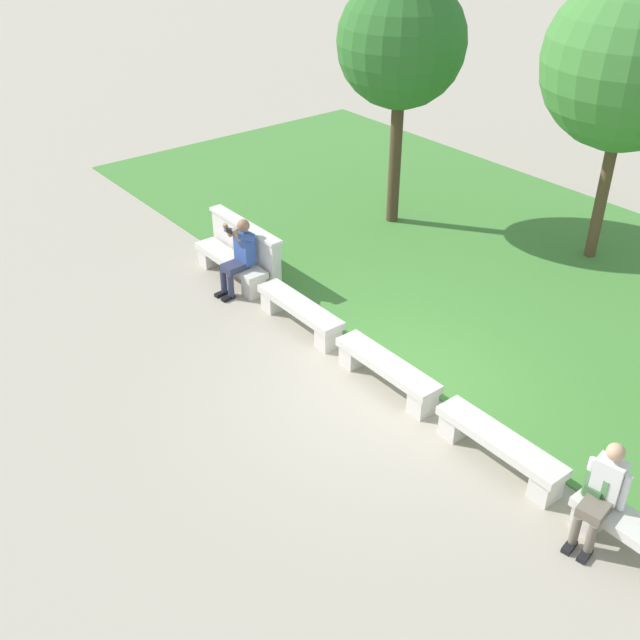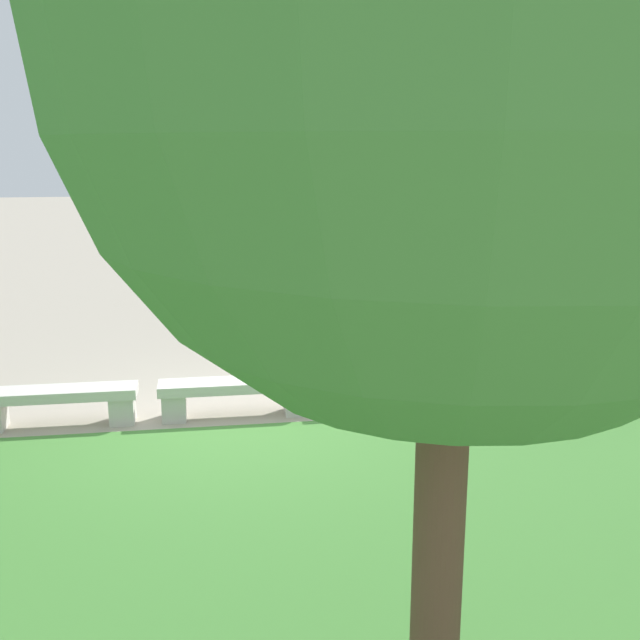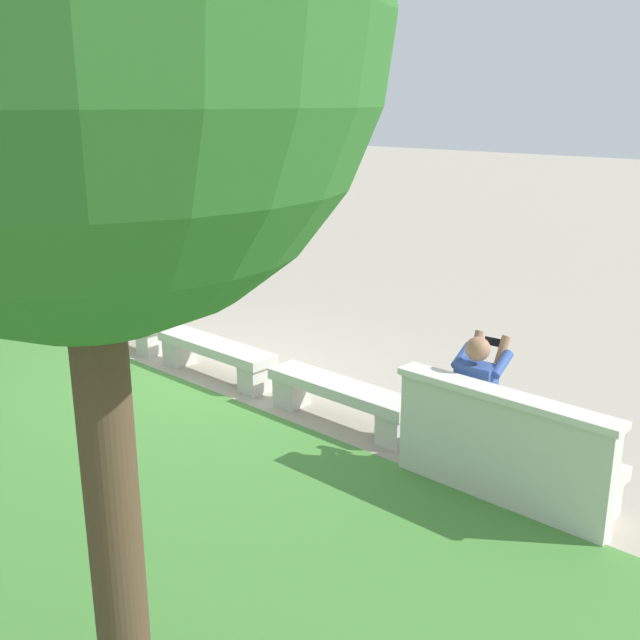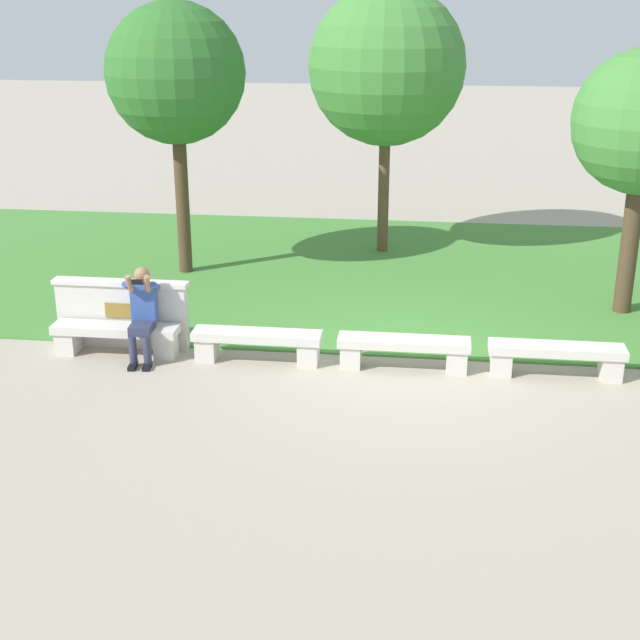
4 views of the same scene
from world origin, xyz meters
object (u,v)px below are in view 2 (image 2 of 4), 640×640
person_photographer (525,344)px  bench_near (402,385)px  bench_main (559,377)px  bench_mid (236,393)px  bench_far (57,401)px  tree_right_background (459,29)px

person_photographer → bench_near: bearing=2.8°
bench_main → bench_mid: 4.11m
bench_main → person_photographer: bearing=-9.8°
bench_main → bench_far: size_ratio=1.00×
bench_mid → person_photographer: (-3.66, -0.08, 0.44)m
bench_main → tree_right_background: (3.48, 5.87, 3.30)m
tree_right_background → bench_far: bearing=-65.4°
bench_far → tree_right_background: size_ratio=0.36×
bench_near → person_photographer: size_ratio=1.38×
bench_main → bench_far: (6.17, 0.00, 0.00)m
tree_right_background → bench_near: bearing=-103.6°
bench_far → person_photographer: size_ratio=1.38×
bench_main → bench_mid: bearing=0.0°
bench_main → tree_right_background: tree_right_background is taller
bench_mid → bench_far: 2.06m
bench_mid → person_photographer: 3.69m
bench_far → tree_right_background: bearing=114.6°
person_photographer → bench_main: bearing=170.2°
bench_near → bench_main: bearing=180.0°
bench_near → tree_right_background: bearing=76.4°
bench_far → person_photographer: 5.74m
bench_far → tree_right_background: 7.25m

